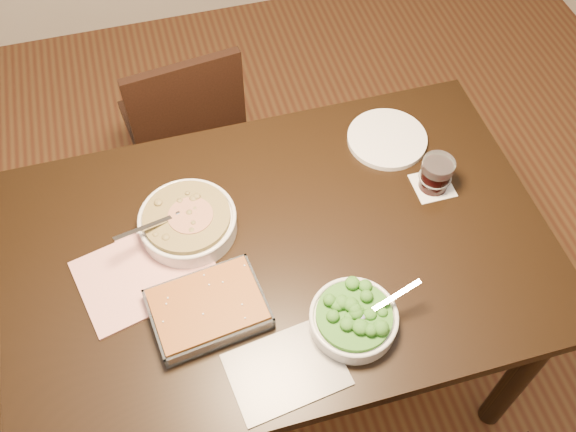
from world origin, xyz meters
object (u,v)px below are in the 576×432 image
at_px(stew_bowl, 188,222).
at_px(wine_tumbler, 436,174).
at_px(broccoli_bowl, 354,319).
at_px(baking_dish, 208,308).
at_px(chair_far, 185,126).
at_px(dinner_plate, 387,139).
at_px(table, 280,265).

bearing_deg(stew_bowl, wine_tumbler, -3.18).
distance_m(broccoli_bowl, wine_tumbler, 0.48).
bearing_deg(baking_dish, wine_tumbler, 10.79).
bearing_deg(chair_far, dinner_plate, 129.69).
height_order(stew_bowl, wine_tumbler, wine_tumbler).
bearing_deg(baking_dish, chair_far, 78.66).
bearing_deg(dinner_plate, baking_dish, -146.26).
xyz_separation_m(wine_tumbler, chair_far, (-0.60, 0.69, -0.35)).
bearing_deg(dinner_plate, chair_far, 137.31).
height_order(stew_bowl, dinner_plate, stew_bowl).
distance_m(baking_dish, wine_tumbler, 0.71).
bearing_deg(dinner_plate, broccoli_bowl, -118.40).
bearing_deg(stew_bowl, table, -28.13).
xyz_separation_m(table, dinner_plate, (0.39, 0.27, 0.10)).
xyz_separation_m(baking_dish, dinner_plate, (0.61, 0.41, -0.02)).
bearing_deg(chair_far, baking_dish, 78.09).
bearing_deg(table, stew_bowl, 151.87).
height_order(stew_bowl, broccoli_bowl, stew_bowl).
xyz_separation_m(stew_bowl, dinner_plate, (0.61, 0.15, -0.03)).
bearing_deg(wine_tumbler, stew_bowl, 176.82).
height_order(table, baking_dish, baking_dish).
bearing_deg(table, broccoli_bowl, -67.08).
relative_size(table, baking_dish, 4.82).
distance_m(stew_bowl, baking_dish, 0.25).
height_order(broccoli_bowl, baking_dish, broccoli_bowl).
bearing_deg(stew_bowl, baking_dish, -89.79).
relative_size(broccoli_bowl, dinner_plate, 1.03).
xyz_separation_m(wine_tumbler, dinner_plate, (-0.06, 0.19, -0.05)).
bearing_deg(broccoli_bowl, baking_dish, 159.51).
bearing_deg(dinner_plate, stew_bowl, -165.90).
height_order(table, broccoli_bowl, broccoli_bowl).
bearing_deg(broccoli_bowl, chair_far, 103.99).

